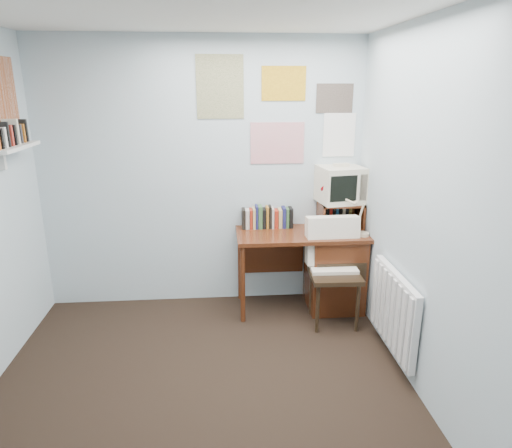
{
  "coord_description": "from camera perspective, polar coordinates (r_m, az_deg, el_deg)",
  "views": [
    {
      "loc": [
        0.15,
        -2.48,
        2.07
      ],
      "look_at": [
        0.44,
        1.05,
        0.98
      ],
      "focal_mm": 32.0,
      "sensor_mm": 36.0,
      "label": 1
    }
  ],
  "objects": [
    {
      "name": "ground",
      "position": [
        3.24,
        -6.84,
        -22.86
      ],
      "size": [
        3.5,
        3.5,
        0.0
      ],
      "primitive_type": "plane",
      "color": "black",
      "rests_on": "ground"
    },
    {
      "name": "crt_tv",
      "position": [
        4.34,
        10.48,
        5.09
      ],
      "size": [
        0.44,
        0.42,
        0.37
      ],
      "primitive_type": "cube",
      "rotation": [
        0.0,
        0.0,
        0.17
      ],
      "color": "beige",
      "rests_on": "tv_riser"
    },
    {
      "name": "desk_lamp",
      "position": [
        4.18,
        13.4,
        1.12
      ],
      "size": [
        0.34,
        0.31,
        0.39
      ],
      "primitive_type": "cube",
      "rotation": [
        0.0,
        0.0,
        -0.33
      ],
      "color": "#B80C17",
      "rests_on": "desk"
    },
    {
      "name": "posters_back",
      "position": [
        4.27,
        2.75,
        14.06
      ],
      "size": [
        1.2,
        0.01,
        0.9
      ],
      "primitive_type": "cube",
      "color": "white",
      "rests_on": "back_wall"
    },
    {
      "name": "desk_chair",
      "position": [
        4.1,
        9.82,
        -6.32
      ],
      "size": [
        0.49,
        0.47,
        0.92
      ],
      "primitive_type": "cube",
      "rotation": [
        0.0,
        0.0,
        -0.03
      ],
      "color": "black",
      "rests_on": "ground"
    },
    {
      "name": "tv_riser",
      "position": [
        4.39,
        10.48,
        1.09
      ],
      "size": [
        0.4,
        0.3,
        0.25
      ],
      "primitive_type": "cube",
      "color": "#562713",
      "rests_on": "desk"
    },
    {
      "name": "book_row",
      "position": [
        4.34,
        2.19,
        0.98
      ],
      "size": [
        0.6,
        0.14,
        0.22
      ],
      "primitive_type": "cube",
      "color": "#562713",
      "rests_on": "desk"
    },
    {
      "name": "wall_shelf",
      "position": [
        3.93,
        -28.26,
        8.47
      ],
      "size": [
        0.2,
        0.62,
        0.24
      ],
      "primitive_type": "cube",
      "color": "white",
      "rests_on": "left_wall"
    },
    {
      "name": "desk",
      "position": [
        4.42,
        9.03,
        -5.33
      ],
      "size": [
        1.2,
        0.55,
        0.76
      ],
      "color": "#562713",
      "rests_on": "ground"
    },
    {
      "name": "back_wall",
      "position": [
        4.32,
        -6.68,
        5.96
      ],
      "size": [
        3.0,
        0.02,
        2.5
      ],
      "primitive_type": "cube",
      "color": "silver",
      "rests_on": "ground"
    },
    {
      "name": "radiator",
      "position": [
        3.69,
        16.87,
        -10.3
      ],
      "size": [
        0.09,
        0.8,
        0.6
      ],
      "primitive_type": "cube",
      "color": "white",
      "rests_on": "right_wall"
    },
    {
      "name": "right_wall",
      "position": [
        2.94,
        22.78,
        -0.5
      ],
      "size": [
        0.02,
        3.5,
        2.5
      ],
      "primitive_type": "cube",
      "color": "silver",
      "rests_on": "ground"
    }
  ]
}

